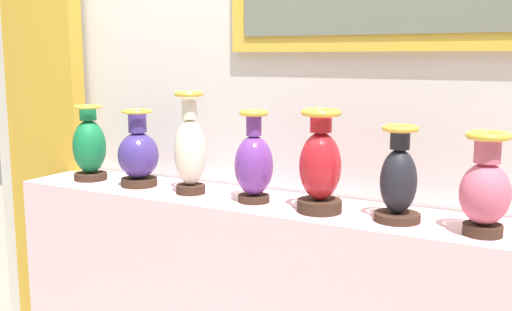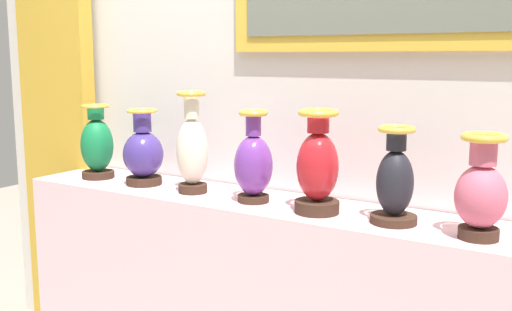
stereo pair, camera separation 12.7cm
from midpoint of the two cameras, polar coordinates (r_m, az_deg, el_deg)
name	(u,v)px [view 1 (the left image)]	position (r m, az deg, el deg)	size (l,w,h in m)	color
back_wall	(289,28)	(2.45, 1.59, 11.87)	(3.38, 0.14, 3.08)	silver
curtain_gold	(47,143)	(3.18, -20.14, 1.06)	(0.45, 0.08, 2.03)	gold
vase_emerald	(89,147)	(2.77, -16.67, 0.77)	(0.14, 0.14, 0.33)	#382319
vase_indigo	(138,155)	(2.59, -12.39, 0.08)	(0.17, 0.17, 0.32)	#382319
vase_ivory	(190,150)	(2.40, -7.73, 0.55)	(0.13, 0.13, 0.40)	#382319
vase_violet	(254,163)	(2.25, -1.82, -0.75)	(0.15, 0.15, 0.34)	#382319
vase_crimson	(320,166)	(2.10, 4.34, -1.03)	(0.16, 0.16, 0.36)	#382319
vase_onyx	(398,180)	(2.02, 11.51, -2.31)	(0.15, 0.15, 0.32)	#382319
vase_rose	(485,189)	(1.93, 19.01, -2.99)	(0.15, 0.15, 0.32)	#382319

